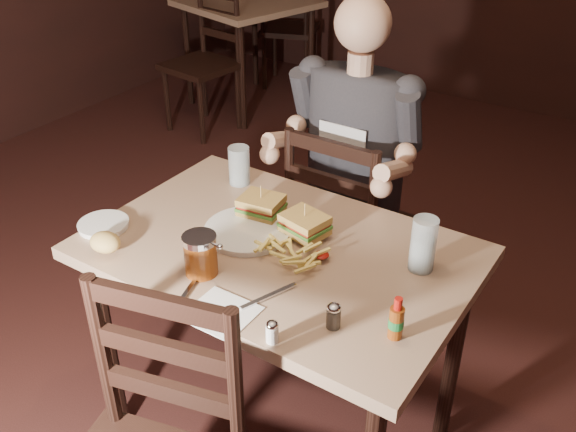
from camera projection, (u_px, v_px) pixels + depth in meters
The scene contains 23 objects.
room_shell at pixel (307, 42), 1.43m from camera, with size 7.00×7.00×7.00m.
main_table at pixel (279, 273), 1.90m from camera, with size 1.11×0.74×0.77m.
bg_table at pixel (248, 13), 4.53m from camera, with size 0.98×0.98×0.77m.
chair_far at pixel (352, 228), 2.53m from camera, with size 0.42×0.46×0.91m, color black, non-canonical shape.
bg_chair_far at pixel (290, 29), 5.04m from camera, with size 0.41×0.45×0.90m, color black, non-canonical shape.
bg_chair_near at pixel (200, 65), 4.25m from camera, with size 0.42×0.46×0.91m, color black, non-canonical shape.
diner at pixel (352, 125), 2.26m from camera, with size 0.51×0.40×0.89m, color #2C2A2F, non-canonical shape.
dinner_plate at pixel (248, 232), 1.91m from camera, with size 0.25×0.25×0.01m, color white.
sandwich_left at pixel (261, 199), 1.96m from camera, with size 0.13×0.10×0.11m, color tan, non-canonical shape.
sandwich_right at pixel (305, 218), 1.87m from camera, with size 0.13×0.10×0.10m, color tan, non-canonical shape.
fries_pile at pixel (288, 251), 1.78m from camera, with size 0.24×0.17×0.04m, color #E9CE5B, non-canonical shape.
ketchup_dollop at pixel (321, 255), 1.79m from camera, with size 0.04×0.04×0.01m, color maroon.
glass_left at pixel (239, 166), 2.16m from camera, with size 0.07×0.07×0.13m, color silver.
glass_right at pixel (423, 245), 1.72m from camera, with size 0.07×0.07×0.16m, color silver.
hot_sauce at pixel (397, 318), 1.50m from camera, with size 0.04×0.04×0.12m, color #7B360E, non-canonical shape.
salt_shaker at pixel (272, 332), 1.50m from camera, with size 0.03×0.03×0.06m, color white, non-canonical shape.
pepper_shaker at pixel (334, 316), 1.54m from camera, with size 0.04×0.04×0.06m, color #38332D, non-canonical shape.
syrup_dispenser at pixel (201, 255), 1.72m from camera, with size 0.09×0.09×0.12m, color #7B360E, non-canonical shape.
napkin at pixel (221, 313), 1.60m from camera, with size 0.16×0.15×0.00m, color white.
knife at pixel (194, 281), 1.71m from camera, with size 0.01×0.19×0.00m, color silver.
fork at pixel (269, 296), 1.65m from camera, with size 0.01×0.17×0.01m, color silver.
side_plate at pixel (104, 226), 1.94m from camera, with size 0.15×0.15×0.01m, color white.
bread_roll at pixel (105, 242), 1.81m from camera, with size 0.09×0.08×0.06m, color tan.
Camera 1 is at (0.74, -1.22, 1.81)m, focal length 40.00 mm.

